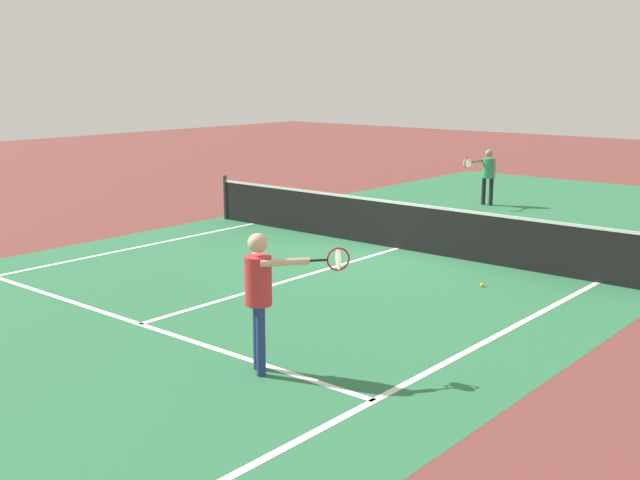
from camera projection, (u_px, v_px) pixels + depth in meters
ground_plane at (397, 248)px, 15.90m from camera, size 60.00×60.00×0.00m
court_surface_inbounds at (397, 248)px, 15.90m from camera, size 10.62×24.40×0.00m
line_sideline_left at (18, 271)px, 14.04m from camera, size 0.10×11.89×0.01m
line_sideline_right at (398, 388)px, 8.86m from camera, size 0.10×11.89×0.01m
line_service_near at (140, 324)px, 11.11m from camera, size 8.22×0.10×0.01m
line_center_service at (291, 279)px, 13.51m from camera, size 0.10×6.40×0.01m
net at (398, 225)px, 15.80m from camera, size 10.19×0.09×1.07m
player_near at (261, 287)px, 9.13m from camera, size 0.95×0.93×1.69m
player_far at (488, 171)px, 20.90m from camera, size 0.50×1.15×1.49m
tennis_ball_near_net at (482, 285)px, 13.05m from camera, size 0.07×0.07×0.07m
tennis_ball_mid_court at (255, 308)px, 11.75m from camera, size 0.07×0.07×0.07m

